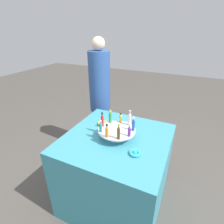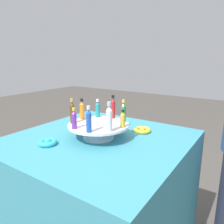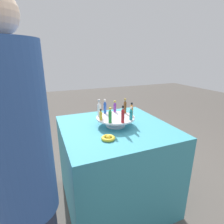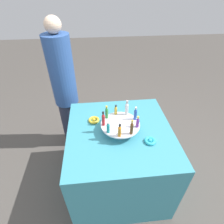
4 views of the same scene
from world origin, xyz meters
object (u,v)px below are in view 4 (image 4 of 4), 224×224
object	(u,v)px
display_stand	(120,126)
bottle_purple	(138,122)
person_figure	(65,92)
bottle_green	(107,112)
bottle_clear	(127,108)
ribbon_bow_gold	(94,120)
bottle_gold	(116,110)
bottle_red	(103,119)
bottle_blue	(135,114)
ribbon_bow_teal	(150,141)
bottle_orange	(120,131)
bottle_brown	(132,128)
bottle_teal	(108,128)

from	to	relation	value
display_stand	bottle_purple	world-z (taller)	bottle_purple
bottle_purple	person_figure	bearing A→B (deg)	-137.46
bottle_purple	bottle_green	size ratio (longest dim) A/B	0.86
bottle_clear	ribbon_bow_gold	distance (m)	0.33
bottle_gold	bottle_red	bearing A→B (deg)	-40.86
person_figure	ribbon_bow_gold	bearing A→B (deg)	-7.42
display_stand	bottle_green	size ratio (longest dim) A/B	2.64
bottle_gold	display_stand	bearing A→B (deg)	9.14
person_figure	bottle_gold	bearing A→B (deg)	5.31
bottle_blue	ribbon_bow_gold	bearing A→B (deg)	-106.81
bottle_purple	bottle_gold	xyz separation A→B (m)	(-0.19, -0.16, -0.01)
bottle_clear	bottle_green	world-z (taller)	bottle_clear
bottle_green	bottle_red	distance (m)	0.10
ribbon_bow_gold	ribbon_bow_teal	world-z (taller)	ribbon_bow_teal
bottle_orange	bottle_brown	world-z (taller)	bottle_brown
ribbon_bow_teal	person_figure	world-z (taller)	person_figure
bottle_teal	ribbon_bow_gold	world-z (taller)	bottle_teal
display_stand	bottle_blue	bearing A→B (deg)	109.14
bottle_red	bottle_brown	bearing A→B (deg)	59.14
person_figure	ribbon_bow_teal	bearing A→B (deg)	4.02
bottle_purple	bottle_gold	world-z (taller)	bottle_purple
bottle_brown	person_figure	distance (m)	1.02
bottle_green	bottle_orange	xyz separation A→B (m)	(0.23, 0.08, -0.00)
bottle_blue	bottle_clear	distance (m)	0.10
bottle_purple	ribbon_bow_gold	distance (m)	0.43
bottle_orange	ribbon_bow_teal	xyz separation A→B (m)	(0.02, 0.25, -0.12)
bottle_green	ribbon_bow_gold	bearing A→B (deg)	-118.01
bottle_gold	ribbon_bow_teal	world-z (taller)	bottle_gold
display_stand	ribbon_bow_teal	size ratio (longest dim) A/B	3.54
bottle_orange	bottle_purple	bearing A→B (deg)	119.14
bottle_purple	bottle_red	size ratio (longest dim) A/B	0.79
bottle_brown	bottle_clear	bearing A→B (deg)	179.14
ribbon_bow_gold	person_figure	distance (m)	0.61
bottle_green	display_stand	bearing A→B (deg)	49.14
bottle_clear	display_stand	bearing A→B (deg)	-30.86
bottle_red	ribbon_bow_teal	size ratio (longest dim) A/B	1.47
bottle_purple	bottle_clear	xyz separation A→B (m)	(-0.17, -0.06, 0.02)
display_stand	bottle_teal	distance (m)	0.16
bottle_clear	person_figure	xyz separation A→B (m)	(-0.56, -0.61, -0.13)
ribbon_bow_gold	bottle_orange	bearing A→B (deg)	33.76
bottle_blue	ribbon_bow_teal	bearing A→B (deg)	23.91
bottle_blue	bottle_teal	bearing A→B (deg)	-60.86
bottle_blue	bottle_teal	world-z (taller)	bottle_blue
bottle_green	bottle_red	bearing A→B (deg)	-20.86
bottle_blue	bottle_orange	world-z (taller)	bottle_blue
display_stand	bottle_clear	distance (m)	0.17
bottle_purple	bottle_green	bearing A→B (deg)	-120.86
bottle_brown	person_figure	xyz separation A→B (m)	(-0.81, -0.61, -0.12)
bottle_blue	bottle_gold	size ratio (longest dim) A/B	1.39
bottle_green	ribbon_bow_gold	xyz separation A→B (m)	(-0.06, -0.12, -0.13)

